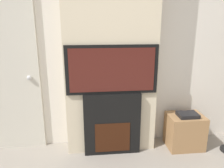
{
  "coord_description": "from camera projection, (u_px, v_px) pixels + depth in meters",
  "views": [
    {
      "loc": [
        -0.27,
        -0.84,
        1.66
      ],
      "look_at": [
        0.0,
        1.71,
        0.94
      ],
      "focal_mm": 35.0,
      "sensor_mm": 36.0,
      "label": 1
    }
  ],
  "objects": [
    {
      "name": "media_stand",
      "position": [
        185.0,
        131.0,
        2.98
      ],
      "size": [
        0.47,
        0.37,
        0.51
      ],
      "color": "#997047",
      "rests_on": "ground_plane"
    },
    {
      "name": "wall_back",
      "position": [
        109.0,
        47.0,
        2.85
      ],
      "size": [
        6.0,
        0.06,
        2.7
      ],
      "color": "silver",
      "rests_on": "ground_plane"
    },
    {
      "name": "fireplace",
      "position": [
        112.0,
        124.0,
        2.81
      ],
      "size": [
        0.72,
        0.15,
        0.82
      ],
      "color": "black",
      "rests_on": "ground_plane"
    },
    {
      "name": "entry_door",
      "position": [
        6.0,
        74.0,
        2.76
      ],
      "size": [
        0.82,
        0.09,
        2.06
      ],
      "color": "beige",
      "rests_on": "ground_plane"
    },
    {
      "name": "chimney_breast",
      "position": [
        111.0,
        49.0,
        2.69
      ],
      "size": [
        1.15,
        0.29,
        2.7
      ],
      "color": "beige",
      "rests_on": "ground_plane"
    },
    {
      "name": "television",
      "position": [
        112.0,
        70.0,
        2.61
      ],
      "size": [
        1.11,
        0.07,
        0.6
      ],
      "color": "black",
      "rests_on": "fireplace"
    }
  ]
}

